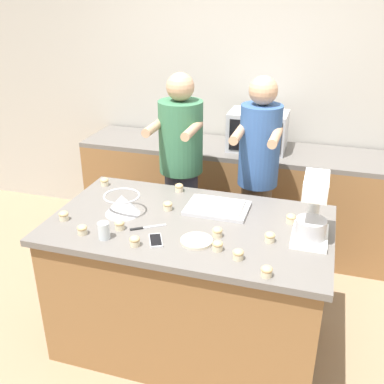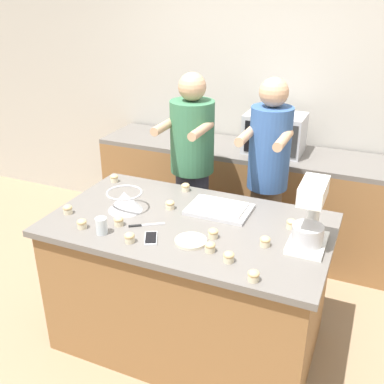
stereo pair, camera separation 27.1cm
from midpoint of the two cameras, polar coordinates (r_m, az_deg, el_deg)
ground_plane at (r=3.29m, az=2.12°, el=-18.06°), size 16.00×16.00×0.00m
back_wall at (r=4.20m, az=11.40°, el=12.07°), size 10.00×0.06×2.70m
island_counter at (r=3.00m, az=2.26°, el=-11.57°), size 1.71×0.99×0.92m
back_counter at (r=4.16m, az=9.32°, el=-0.78°), size 2.80×0.60×0.94m
person_left at (r=3.51m, az=2.21°, el=2.06°), size 0.35×0.51×1.68m
person_right at (r=3.35m, az=11.77°, el=0.74°), size 0.31×0.49×1.69m
stand_mixer at (r=2.55m, az=17.77°, el=-3.28°), size 0.20×0.30×0.39m
mixing_bowl at (r=2.88m, az=-5.88°, el=-1.10°), size 0.23×0.23×0.13m
baking_tray at (r=2.88m, az=6.19°, el=-2.18°), size 0.40×0.29×0.04m
microwave_oven at (r=3.89m, az=12.43°, el=7.25°), size 0.49×0.34×0.33m
cell_phone at (r=2.57m, az=-2.23°, el=-5.97°), size 0.13×0.16×0.01m
drinking_glass at (r=2.63m, az=-8.55°, el=-4.36°), size 0.07×0.07×0.10m
small_plate at (r=2.54m, az=2.94°, el=-6.33°), size 0.18×0.18×0.02m
knife at (r=2.71m, az=-3.24°, el=-4.29°), size 0.19×0.14×0.01m
cupcake_0 at (r=2.72m, az=-11.06°, el=-4.04°), size 0.06×0.06×0.06m
cupcake_1 at (r=3.15m, az=1.63°, el=0.59°), size 0.06×0.06×0.06m
cupcake_2 at (r=2.76m, az=15.29°, el=-3.97°), size 0.06×0.06×0.06m
cupcake_3 at (r=2.45m, az=5.50°, el=-7.03°), size 0.06×0.06×0.06m
cupcake_4 at (r=2.55m, az=12.32°, el=-6.22°), size 0.06×0.06×0.06m
cupcake_5 at (r=2.91m, az=-12.97°, el=-2.21°), size 0.06×0.06×0.06m
cupcake_6 at (r=3.33m, az=-7.57°, el=1.72°), size 0.06×0.06×0.06m
cupcake_7 at (r=2.58m, az=5.73°, el=-5.31°), size 0.06×0.06×0.06m
cupcake_8 at (r=2.53m, az=-4.91°, el=-5.87°), size 0.06×0.06×0.06m
cupcake_9 at (r=2.38m, az=7.98°, el=-8.24°), size 0.06×0.06×0.06m
cupcake_10 at (r=2.26m, az=11.31°, el=-10.47°), size 0.06×0.06×0.06m
cupcake_11 at (r=2.71m, az=-6.48°, el=-3.74°), size 0.06×0.06×0.06m
cupcake_12 at (r=2.89m, az=-0.13°, el=-1.67°), size 0.06×0.06×0.06m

